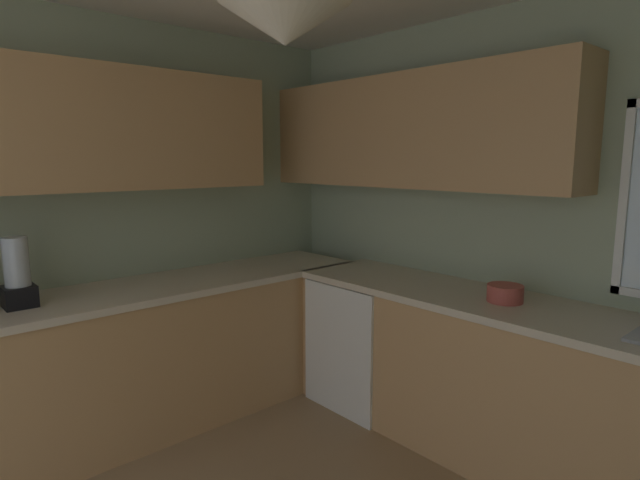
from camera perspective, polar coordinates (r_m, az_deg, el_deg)
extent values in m
cube|color=#9EAD8E|center=(3.17, 21.95, 1.30)|extent=(3.81, 0.06, 2.48)
cube|color=#9EAD8E|center=(3.45, -23.36, 1.78)|extent=(0.06, 3.55, 2.48)
cube|color=white|center=(2.92, 30.71, 3.94)|extent=(0.04, 0.04, 0.95)
cube|color=tan|center=(3.19, -26.33, 11.13)|extent=(0.32, 2.40, 0.70)
cube|color=tan|center=(3.38, 9.60, 11.74)|extent=(2.22, 0.32, 0.70)
cone|color=silver|center=(1.81, -3.92, 22.89)|extent=(0.44, 0.44, 0.14)
cube|color=tan|center=(3.33, -20.53, -12.87)|extent=(0.62, 3.13, 0.84)
cube|color=beige|center=(3.20, -20.97, -5.50)|extent=(0.65, 3.16, 0.04)
cube|color=tan|center=(3.00, 21.74, -15.42)|extent=(2.87, 0.62, 0.84)
cube|color=beige|center=(2.85, 22.25, -7.29)|extent=(2.90, 0.65, 0.04)
cube|color=white|center=(3.55, 5.35, -11.03)|extent=(0.60, 0.60, 0.84)
cylinder|color=#B74C42|center=(2.90, 19.86, -5.59)|extent=(0.19, 0.19, 0.09)
cube|color=black|center=(3.04, -30.40, -5.42)|extent=(0.15, 0.15, 0.11)
cylinder|color=#B2BCC6|center=(3.01, -30.67, -2.09)|extent=(0.12, 0.12, 0.25)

